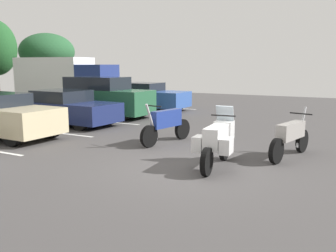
{
  "coord_description": "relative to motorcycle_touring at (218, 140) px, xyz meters",
  "views": [
    {
      "loc": [
        -7.68,
        -3.61,
        2.44
      ],
      "look_at": [
        1.17,
        1.07,
        0.76
      ],
      "focal_mm": 39.06,
      "sensor_mm": 36.0,
      "label": 1
    }
  ],
  "objects": [
    {
      "name": "ground",
      "position": [
        -0.49,
        0.64,
        -0.71
      ],
      "size": [
        44.0,
        44.0,
        0.1
      ],
      "primitive_type": "cube",
      "color": "#423F3F"
    },
    {
      "name": "motorcycle_touring",
      "position": [
        0.0,
        0.0,
        0.0
      ],
      "size": [
        2.16,
        0.92,
        1.42
      ],
      "color": "black",
      "rests_on": "ground"
    },
    {
      "name": "motorcycle_second",
      "position": [
        1.79,
        2.36,
        -0.05
      ],
      "size": [
        2.27,
        0.73,
        1.32
      ],
      "color": "black",
      "rests_on": "ground"
    },
    {
      "name": "motorcycle_third",
      "position": [
        1.73,
        -1.41,
        -0.09
      ],
      "size": [
        2.25,
        0.78,
        1.29
      ],
      "color": "black",
      "rests_on": "ground"
    },
    {
      "name": "car_champagne",
      "position": [
        0.02,
        7.71,
        0.07
      ],
      "size": [
        1.95,
        4.28,
        1.48
      ],
      "color": "#C1B289",
      "rests_on": "ground"
    },
    {
      "name": "car_navy",
      "position": [
        3.13,
        7.79,
        0.01
      ],
      "size": [
        2.14,
        4.64,
        1.41
      ],
      "color": "navy",
      "rests_on": "ground"
    },
    {
      "name": "car_green",
      "position": [
        5.75,
        7.9,
        0.26
      ],
      "size": [
        1.92,
        4.72,
        1.88
      ],
      "color": "#235638",
      "rests_on": "ground"
    },
    {
      "name": "car_blue",
      "position": [
        9.02,
        7.44,
        0.05
      ],
      "size": [
        1.94,
        4.51,
        1.47
      ],
      "color": "#2D519E",
      "rests_on": "ground"
    },
    {
      "name": "box_truck",
      "position": [
        9.19,
        13.51,
        0.88
      ],
      "size": [
        2.95,
        6.5,
        2.89
      ],
      "color": "navy",
      "rests_on": "ground"
    },
    {
      "name": "tree_center_right",
      "position": [
        13.09,
        18.96,
        2.79
      ],
      "size": [
        4.22,
        4.22,
        4.88
      ],
      "color": "#4C3823",
      "rests_on": "ground"
    }
  ]
}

